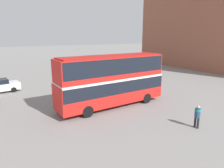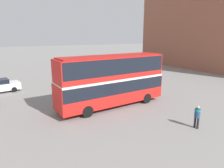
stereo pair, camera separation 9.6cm
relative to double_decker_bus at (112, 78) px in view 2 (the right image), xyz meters
name	(u,v)px [view 2 (the right image)]	position (x,y,z in m)	size (l,w,h in m)	color
ground_plane	(109,103)	(0.11, 0.78, -2.78)	(240.00, 240.00, 0.00)	gray
building_row_right	(209,22)	(28.54, 10.08, 6.37)	(9.17, 30.39, 18.27)	#935642
double_decker_bus	(112,78)	(0.00, 0.00, 0.00)	(10.69, 3.00, 4.86)	red
pedestrian_foreground	(197,114)	(2.92, -7.18, -1.72)	(0.46, 0.46, 1.72)	#232328
parked_car_kerb_far	(141,69)	(13.27, 12.07, -1.97)	(4.79, 1.99, 1.60)	silver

